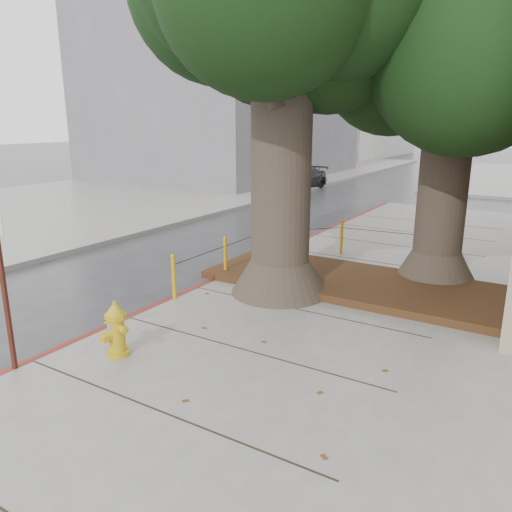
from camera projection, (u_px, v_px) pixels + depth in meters
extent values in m
plane|color=#28282B|center=(216.00, 350.00, 8.21)|extent=(140.00, 140.00, 0.00)
cube|color=slate|center=(101.00, 199.00, 23.49)|extent=(14.00, 60.00, 0.15)
cube|color=maroon|center=(209.00, 284.00, 11.25)|extent=(0.14, 26.00, 0.16)
cube|color=black|center=(354.00, 282.00, 10.89)|extent=(6.40, 2.60, 0.16)
cube|color=slate|center=(227.00, 82.00, 32.28)|extent=(12.00, 16.00, 12.00)
cube|color=silver|center=(338.00, 82.00, 51.77)|extent=(12.00, 18.00, 15.00)
cone|color=#4C3F33|center=(280.00, 276.00, 10.44)|extent=(2.04, 2.04, 0.70)
cylinder|color=#4C3F33|center=(281.00, 179.00, 9.91)|extent=(1.20, 1.20, 4.22)
sphere|color=black|center=(348.00, 16.00, 8.91)|extent=(3.00, 3.00, 3.00)
cone|color=#4C3F33|center=(435.00, 266.00, 11.18)|extent=(1.77, 1.77, 0.70)
cylinder|color=#4C3F33|center=(443.00, 184.00, 10.70)|extent=(1.04, 1.04, 3.84)
sphere|color=black|center=(459.00, 28.00, 9.88)|extent=(3.80, 3.80, 3.80)
cylinder|color=#D3950B|center=(174.00, 278.00, 10.00)|extent=(0.08, 0.08, 0.90)
sphere|color=#D3950B|center=(173.00, 256.00, 9.88)|extent=(0.09, 0.09, 0.09)
cylinder|color=#D3950B|center=(225.00, 257.00, 11.48)|extent=(0.08, 0.08, 0.90)
sphere|color=#D3950B|center=(225.00, 238.00, 11.36)|extent=(0.09, 0.09, 0.09)
cylinder|color=#D3950B|center=(265.00, 242.00, 12.95)|extent=(0.08, 0.08, 0.90)
sphere|color=#D3950B|center=(265.00, 225.00, 12.83)|extent=(0.09, 0.09, 0.09)
cylinder|color=#D3950B|center=(341.00, 237.00, 13.42)|extent=(0.08, 0.08, 0.90)
sphere|color=#D3950B|center=(342.00, 221.00, 13.30)|extent=(0.09, 0.09, 0.09)
cylinder|color=#D3950B|center=(427.00, 246.00, 12.47)|extent=(0.08, 0.08, 0.90)
sphere|color=#D3950B|center=(429.00, 229.00, 12.35)|extent=(0.09, 0.09, 0.09)
cylinder|color=black|center=(201.00, 255.00, 10.67)|extent=(0.02, 1.80, 0.02)
cylinder|color=black|center=(246.00, 238.00, 12.14)|extent=(0.02, 1.80, 0.02)
cylinder|color=black|center=(304.00, 230.00, 13.12)|extent=(1.51, 1.51, 0.02)
cylinder|color=black|center=(383.00, 232.00, 12.88)|extent=(2.20, 0.22, 0.02)
cylinder|color=gold|center=(118.00, 352.00, 7.72)|extent=(0.43, 0.43, 0.07)
cylinder|color=gold|center=(117.00, 334.00, 7.64)|extent=(0.30, 0.30, 0.57)
cylinder|color=gold|center=(115.00, 316.00, 7.56)|extent=(0.39, 0.39, 0.08)
cone|color=gold|center=(115.00, 309.00, 7.53)|extent=(0.37, 0.37, 0.16)
cylinder|color=gold|center=(114.00, 303.00, 7.51)|extent=(0.08, 0.08, 0.06)
cylinder|color=gold|center=(111.00, 323.00, 7.70)|extent=(0.18, 0.13, 0.10)
cylinder|color=gold|center=(121.00, 328.00, 7.50)|extent=(0.18, 0.13, 0.10)
cylinder|color=gold|center=(109.00, 337.00, 7.55)|extent=(0.18, 0.19, 0.15)
cube|color=#5999D8|center=(109.00, 327.00, 7.51)|extent=(0.08, 0.02, 0.08)
cube|color=#471911|center=(5.00, 295.00, 6.99)|extent=(0.07, 0.07, 2.29)
imported|color=black|center=(300.00, 179.00, 27.06)|extent=(1.91, 4.09, 1.15)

